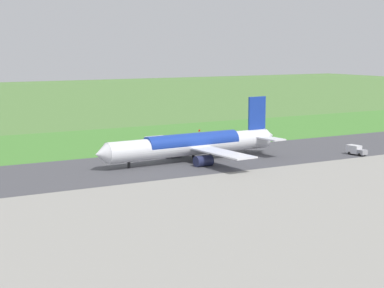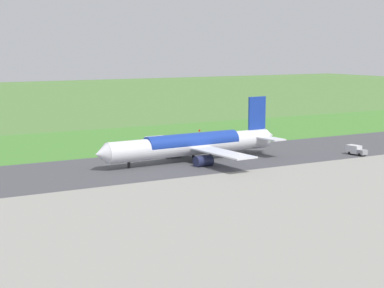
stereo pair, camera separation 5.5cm
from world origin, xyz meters
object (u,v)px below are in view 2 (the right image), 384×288
Objects in this scene: no_stopping_sign at (199,133)px; traffic_cone_orange at (198,140)px; airliner_main at (193,144)px; service_truck_baggage at (356,150)px.

no_stopping_sign reaches higher than traffic_cone_orange.
service_truck_baggage is at bearing 161.98° from airliner_main.
service_truck_baggage is (-43.08, 14.01, -2.95)m from airliner_main.
service_truck_baggage is 2.09× the size of no_stopping_sign.
airliner_main is at bearing 57.29° from no_stopping_sign.
airliner_main is 45.39m from service_truck_baggage.
airliner_main is at bearing -18.02° from service_truck_baggage.
airliner_main is 36.01m from traffic_cone_orange.
airliner_main reaches higher than traffic_cone_orange.
service_truck_baggage is at bearing 118.37° from traffic_cone_orange.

